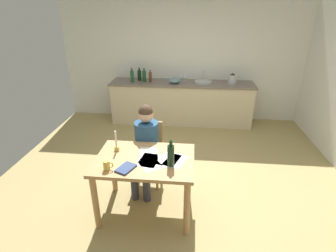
{
  "coord_description": "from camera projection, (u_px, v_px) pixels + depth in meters",
  "views": [
    {
      "loc": [
        0.24,
        -3.11,
        2.32
      ],
      "look_at": [
        -0.08,
        0.1,
        0.85
      ],
      "focal_mm": 27.71,
      "sensor_mm": 36.0,
      "label": 1
    }
  ],
  "objects": [
    {
      "name": "ground_plane",
      "position": [
        173.0,
        183.0,
        3.8
      ],
      "size": [
        5.2,
        5.2,
        0.04
      ],
      "primitive_type": "cube",
      "color": "tan"
    },
    {
      "name": "wall_back",
      "position": [
        183.0,
        60.0,
        5.61
      ],
      "size": [
        5.2,
        0.12,
        2.6
      ],
      "primitive_type": "cube",
      "color": "silver",
      "rests_on": "ground"
    },
    {
      "name": "kitchen_counter",
      "position": [
        181.0,
        102.0,
        5.64
      ],
      "size": [
        3.01,
        0.64,
        0.9
      ],
      "color": "beige",
      "rests_on": "ground"
    },
    {
      "name": "dining_table",
      "position": [
        145.0,
        167.0,
        3.02
      ],
      "size": [
        1.13,
        0.8,
        0.75
      ],
      "color": "tan",
      "rests_on": "ground"
    },
    {
      "name": "chair_at_table",
      "position": [
        149.0,
        149.0,
        3.66
      ],
      "size": [
        0.43,
        0.43,
        0.89
      ],
      "color": "tan",
      "rests_on": "ground"
    },
    {
      "name": "person_seated",
      "position": [
        146.0,
        143.0,
        3.45
      ],
      "size": [
        0.35,
        0.61,
        1.19
      ],
      "color": "navy",
      "rests_on": "ground"
    },
    {
      "name": "coffee_mug",
      "position": [
        107.0,
        165.0,
        2.75
      ],
      "size": [
        0.11,
        0.07,
        0.11
      ],
      "color": "#F2CC4C",
      "rests_on": "dining_table"
    },
    {
      "name": "candlestick",
      "position": [
        116.0,
        145.0,
        3.11
      ],
      "size": [
        0.06,
        0.06,
        0.26
      ],
      "color": "gold",
      "rests_on": "dining_table"
    },
    {
      "name": "book_magazine",
      "position": [
        126.0,
        168.0,
        2.77
      ],
      "size": [
        0.22,
        0.25,
        0.02
      ],
      "primitive_type": "cube",
      "rotation": [
        0.0,
        0.0,
        -0.42
      ],
      "color": "navy",
      "rests_on": "dining_table"
    },
    {
      "name": "paper_letter",
      "position": [
        149.0,
        154.0,
        3.07
      ],
      "size": [
        0.26,
        0.33,
        0.0
      ],
      "primitive_type": "cube",
      "rotation": [
        0.0,
        0.0,
        0.17
      ],
      "color": "white",
      "rests_on": "dining_table"
    },
    {
      "name": "paper_bill",
      "position": [
        168.0,
        160.0,
        2.95
      ],
      "size": [
        0.29,
        0.35,
        0.0
      ],
      "primitive_type": "cube",
      "rotation": [
        0.0,
        0.0,
        -0.33
      ],
      "color": "white",
      "rests_on": "dining_table"
    },
    {
      "name": "paper_envelope",
      "position": [
        149.0,
        160.0,
        2.93
      ],
      "size": [
        0.26,
        0.33,
        0.0
      ],
      "primitive_type": "cube",
      "rotation": [
        0.0,
        0.0,
        -0.17
      ],
      "color": "white",
      "rests_on": "dining_table"
    },
    {
      "name": "paper_receipt",
      "position": [
        175.0,
        160.0,
        2.93
      ],
      "size": [
        0.3,
        0.35,
        0.0
      ],
      "primitive_type": "cube",
      "rotation": [
        0.0,
        0.0,
        -0.36
      ],
      "color": "white",
      "rests_on": "dining_table"
    },
    {
      "name": "paper_notice",
      "position": [
        150.0,
        164.0,
        2.87
      ],
      "size": [
        0.34,
        0.36,
        0.0
      ],
      "primitive_type": "cube",
      "rotation": [
        0.0,
        0.0,
        0.63
      ],
      "color": "white",
      "rests_on": "dining_table"
    },
    {
      "name": "wine_bottle_on_table",
      "position": [
        171.0,
        155.0,
        2.78
      ],
      "size": [
        0.08,
        0.08,
        0.31
      ],
      "color": "black",
      "rests_on": "dining_table"
    },
    {
      "name": "sink_unit",
      "position": [
        203.0,
        82.0,
        5.41
      ],
      "size": [
        0.36,
        0.36,
        0.24
      ],
      "color": "#B2B7BC",
      "rests_on": "kitchen_counter"
    },
    {
      "name": "bottle_oil",
      "position": [
        132.0,
        76.0,
        5.42
      ],
      "size": [
        0.07,
        0.07,
        0.3
      ],
      "color": "#194C23",
      "rests_on": "kitchen_counter"
    },
    {
      "name": "bottle_vinegar",
      "position": [
        139.0,
        75.0,
        5.55
      ],
      "size": [
        0.08,
        0.08,
        0.27
      ],
      "color": "black",
      "rests_on": "kitchen_counter"
    },
    {
      "name": "bottle_wine_red",
      "position": [
        144.0,
        76.0,
        5.46
      ],
      "size": [
        0.08,
        0.08,
        0.28
      ],
      "color": "#194C23",
      "rests_on": "kitchen_counter"
    },
    {
      "name": "bottle_sauce",
      "position": [
        150.0,
        77.0,
        5.43
      ],
      "size": [
        0.06,
        0.06,
        0.26
      ],
      "color": "#593319",
      "rests_on": "kitchen_counter"
    },
    {
      "name": "mixing_bowl",
      "position": [
        174.0,
        80.0,
        5.37
      ],
      "size": [
        0.25,
        0.25,
        0.11
      ],
      "primitive_type": "ellipsoid",
      "color": "#668C99",
      "rests_on": "kitchen_counter"
    },
    {
      "name": "stovetop_kettle",
      "position": [
        232.0,
        79.0,
        5.32
      ],
      "size": [
        0.18,
        0.18,
        0.22
      ],
      "color": "#B7BABF",
      "rests_on": "kitchen_counter"
    },
    {
      "name": "wine_glass_near_sink",
      "position": [
        185.0,
        76.0,
        5.54
      ],
      "size": [
        0.07,
        0.07,
        0.15
      ],
      "color": "silver",
      "rests_on": "kitchen_counter"
    },
    {
      "name": "wine_glass_by_kettle",
      "position": [
        180.0,
        75.0,
        5.55
      ],
      "size": [
        0.07,
        0.07,
        0.15
      ],
      "color": "silver",
      "rests_on": "kitchen_counter"
    }
  ]
}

